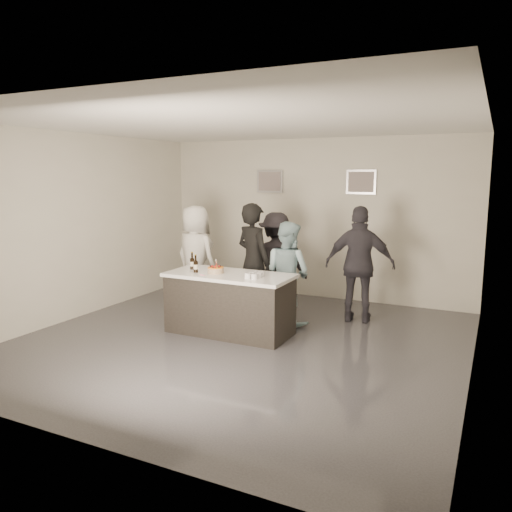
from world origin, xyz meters
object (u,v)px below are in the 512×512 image
beer_bottle_a (192,261)px  person_main_blue (288,273)px  cake (216,270)px  beer_bottle_b (196,264)px  person_guest_back (276,260)px  person_main_black (253,261)px  bar_counter (230,303)px  person_guest_right (360,265)px  person_guest_left (196,257)px

beer_bottle_a → person_main_blue: bearing=33.2°
cake → beer_bottle_b: beer_bottle_b is taller
cake → person_main_blue: (0.78, 0.90, -0.13)m
beer_bottle_a → cake: bearing=-10.7°
person_guest_back → beer_bottle_b: bearing=60.8°
beer_bottle_b → person_main_black: size_ratio=0.14×
bar_counter → cake: size_ratio=7.82×
bar_counter → beer_bottle_b: beer_bottle_b is taller
beer_bottle_a → person_main_blue: person_main_blue is taller
bar_counter → person_main_black: (-0.03, 0.86, 0.49)m
cake → person_main_blue: 1.19m
cake → person_guest_right: size_ratio=0.13×
beer_bottle_b → person_main_blue: bearing=43.2°
beer_bottle_a → person_guest_left: person_guest_left is taller
beer_bottle_b → person_guest_right: person_guest_right is taller
person_main_blue → person_guest_left: size_ratio=0.90×
bar_counter → cake: 0.53m
beer_bottle_b → person_guest_back: size_ratio=0.15×
beer_bottle_a → person_guest_right: size_ratio=0.14×
bar_counter → person_main_blue: person_main_blue is taller
bar_counter → person_guest_right: person_guest_right is taller
person_guest_left → beer_bottle_a: bearing=134.4°
person_guest_left → person_guest_back: bearing=-141.5°
beer_bottle_b → person_guest_right: size_ratio=0.14×
person_main_blue → person_main_black: bearing=18.7°
person_main_black → person_guest_right: person_main_black is taller
person_main_blue → person_guest_back: 0.95m
beer_bottle_a → person_main_black: size_ratio=0.14×
bar_counter → beer_bottle_b: 0.77m
beer_bottle_a → person_main_black: bearing=51.8°
bar_counter → person_guest_right: bearing=42.3°
beer_bottle_a → beer_bottle_b: same height
person_main_black → person_main_blue: person_main_black is taller
bar_counter → beer_bottle_a: bearing=176.5°
bar_counter → cake: (-0.21, -0.05, 0.49)m
person_guest_back → cake: bearing=69.2°
beer_bottle_a → person_guest_back: 1.75m
beer_bottle_a → beer_bottle_b: size_ratio=1.00×
person_main_black → person_guest_back: (0.06, 0.78, -0.10)m
cake → person_guest_right: 2.30m
person_guest_left → person_guest_right: (2.83, 0.37, 0.02)m
bar_counter → beer_bottle_b: size_ratio=7.15×
person_guest_right → person_main_black: bearing=10.3°
beer_bottle_b → person_guest_left: (-0.77, 1.19, -0.13)m
person_guest_back → person_main_blue: bearing=111.8°
bar_counter → cake: bearing=-167.2°
bar_counter → person_guest_back: person_guest_back is taller
person_main_black → person_guest_back: size_ratio=1.12×
bar_counter → person_main_blue: size_ratio=1.15×
person_main_blue → person_guest_back: person_guest_back is taller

